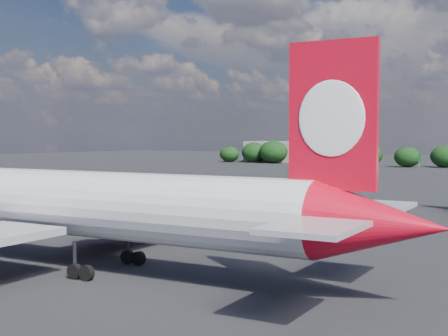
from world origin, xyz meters
The scene contains 4 objects.
ground centered at (0.00, 60.00, 0.00)m, with size 500.00×500.00×0.00m, color black.
qantas_airliner centered at (6.44, 9.30, 4.90)m, with size 49.25×46.81×16.07m.
terminal_building centered at (-65.00, 192.00, 4.00)m, with size 42.00×16.00×8.00m.
highway_sign centered at (-18.00, 176.00, 3.13)m, with size 6.00×0.30×4.50m.
Camera 1 is at (39.94, -25.10, 10.31)m, focal length 50.00 mm.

